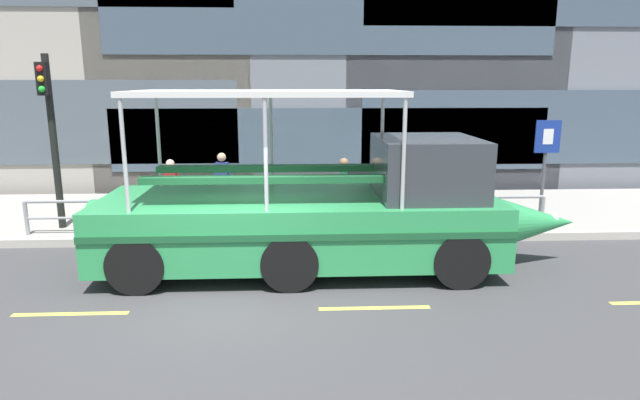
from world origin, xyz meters
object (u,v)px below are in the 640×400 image
object	(u,v)px
pedestrian_near_stern	(171,183)
pedestrian_mid_left	(344,184)
pedestrian_mid_right	(222,178)
traffic_light_pole	(51,125)
duck_tour_boat	(328,213)
parking_sign	(546,154)
pedestrian_near_bow	(407,174)

from	to	relation	value
pedestrian_near_stern	pedestrian_mid_left	bearing A→B (deg)	-7.08
pedestrian_mid_left	pedestrian_mid_right	size ratio (longest dim) A/B	0.98
pedestrian_near_stern	traffic_light_pole	bearing A→B (deg)	-163.16
traffic_light_pole	pedestrian_mid_right	xyz separation A→B (m)	(3.68, 1.02, -1.44)
pedestrian_mid_right	pedestrian_mid_left	bearing A→B (deg)	-14.95
pedestrian_mid_left	pedestrian_near_stern	xyz separation A→B (m)	(-4.24, 0.53, -0.05)
duck_tour_boat	pedestrian_near_stern	bearing A→B (deg)	138.68
traffic_light_pole	duck_tour_boat	xyz separation A→B (m)	(6.14, -2.50, -1.51)
parking_sign	duck_tour_boat	distance (m)	5.86
parking_sign	pedestrian_near_stern	distance (m)	9.07
duck_tour_boat	pedestrian_mid_left	size ratio (longest dim) A/B	5.86
pedestrian_mid_left	pedestrian_mid_right	distance (m)	3.12
duck_tour_boat	traffic_light_pole	bearing A→B (deg)	157.85
traffic_light_pole	parking_sign	distance (m)	11.47
parking_sign	pedestrian_mid_right	size ratio (longest dim) A/B	1.54
duck_tour_boat	pedestrian_near_bow	xyz separation A→B (m)	(2.27, 3.51, 0.15)
parking_sign	pedestrian_near_stern	xyz separation A→B (m)	(-8.99, 0.90, -0.79)
parking_sign	pedestrian_mid_left	size ratio (longest dim) A/B	1.57
pedestrian_near_bow	pedestrian_near_stern	world-z (taller)	pedestrian_near_bow
pedestrian_near_bow	pedestrian_mid_right	size ratio (longest dim) A/B	1.07
traffic_light_pole	pedestrian_mid_right	size ratio (longest dim) A/B	2.45
traffic_light_pole	pedestrian_mid_left	distance (m)	6.85
traffic_light_pole	parking_sign	world-z (taller)	traffic_light_pole
pedestrian_mid_right	pedestrian_near_stern	distance (m)	1.26
pedestrian_mid_right	pedestrian_near_stern	size ratio (longest dim) A/B	1.08
pedestrian_near_bow	pedestrian_mid_left	distance (m)	1.89
pedestrian_mid_left	pedestrian_near_stern	bearing A→B (deg)	172.92
pedestrian_mid_right	pedestrian_near_bow	bearing A→B (deg)	-0.16
traffic_light_pole	pedestrian_mid_left	bearing A→B (deg)	1.84
parking_sign	pedestrian_mid_left	world-z (taller)	parking_sign
pedestrian_near_bow	pedestrian_near_stern	bearing A→B (deg)	-177.45
traffic_light_pole	pedestrian_mid_left	size ratio (longest dim) A/B	2.50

